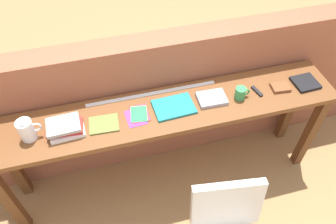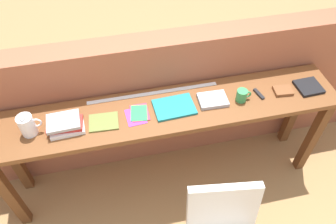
# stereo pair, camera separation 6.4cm
# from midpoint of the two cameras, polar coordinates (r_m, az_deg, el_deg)

# --- Properties ---
(ground_plane) EXTENTS (40.00, 40.00, 0.00)m
(ground_plane) POSITION_cam_midpoint_polar(r_m,az_deg,el_deg) (2.85, 0.67, -15.93)
(ground_plane) COLOR #9E7547
(brick_wall_back) EXTENTS (6.00, 0.20, 1.23)m
(brick_wall_back) POSITION_cam_midpoint_polar(r_m,az_deg,el_deg) (2.70, -2.81, 1.90)
(brick_wall_back) COLOR #935138
(brick_wall_back) RESTS_ON ground
(sideboard) EXTENTS (2.50, 0.44, 0.88)m
(sideboard) POSITION_cam_midpoint_polar(r_m,az_deg,el_deg) (2.38, -1.08, -1.71)
(sideboard) COLOR brown
(sideboard) RESTS_ON ground
(pitcher_white) EXTENTS (0.14, 0.10, 0.18)m
(pitcher_white) POSITION_cam_midpoint_polar(r_m,az_deg,el_deg) (2.25, -24.12, -2.87)
(pitcher_white) COLOR white
(pitcher_white) RESTS_ON sideboard
(book_stack_leftmost) EXTENTS (0.24, 0.18, 0.08)m
(book_stack_leftmost) POSITION_cam_midpoint_polar(r_m,az_deg,el_deg) (2.22, -18.26, -2.68)
(book_stack_leftmost) COLOR white
(book_stack_leftmost) RESTS_ON sideboard
(magazine_cycling) EXTENTS (0.20, 0.16, 0.01)m
(magazine_cycling) POSITION_cam_midpoint_polar(r_m,az_deg,el_deg) (2.22, -11.92, -2.09)
(magazine_cycling) COLOR olive
(magazine_cycling) RESTS_ON sideboard
(pamphlet_pile_colourful) EXTENTS (0.16, 0.19, 0.01)m
(pamphlet_pile_colourful) POSITION_cam_midpoint_polar(r_m,az_deg,el_deg) (2.24, -6.05, -0.54)
(pamphlet_pile_colourful) COLOR purple
(pamphlet_pile_colourful) RESTS_ON sideboard
(book_open_centre) EXTENTS (0.29, 0.22, 0.02)m
(book_open_centre) POSITION_cam_midpoint_polar(r_m,az_deg,el_deg) (2.28, 0.21, 0.90)
(book_open_centre) COLOR #19757A
(book_open_centre) RESTS_ON sideboard
(book_grey_hardcover) EXTENTS (0.21, 0.16, 0.03)m
(book_grey_hardcover) POSITION_cam_midpoint_polar(r_m,az_deg,el_deg) (2.34, 6.86, 2.35)
(book_grey_hardcover) COLOR #9E9EA3
(book_grey_hardcover) RESTS_ON sideboard
(mug) EXTENTS (0.11, 0.08, 0.09)m
(mug) POSITION_cam_midpoint_polar(r_m,az_deg,el_deg) (2.37, 11.78, 3.22)
(mug) COLOR #338C4C
(mug) RESTS_ON sideboard
(multitool_folded) EXTENTS (0.05, 0.11, 0.02)m
(multitool_folded) POSITION_cam_midpoint_polar(r_m,az_deg,el_deg) (2.46, 14.51, 3.52)
(multitool_folded) COLOR black
(multitool_folded) RESTS_ON sideboard
(leather_journal_brown) EXTENTS (0.14, 0.11, 0.02)m
(leather_journal_brown) POSITION_cam_midpoint_polar(r_m,az_deg,el_deg) (2.54, 18.30, 4.11)
(leather_journal_brown) COLOR brown
(leather_journal_brown) RESTS_ON sideboard
(book_repair_rightmost) EXTENTS (0.18, 0.18, 0.02)m
(book_repair_rightmost) POSITION_cam_midpoint_polar(r_m,az_deg,el_deg) (2.64, 22.16, 4.74)
(book_repair_rightmost) COLOR black
(book_repair_rightmost) RESTS_ON sideboard
(ruler_metal_back_edge) EXTENTS (0.96, 0.03, 0.00)m
(ruler_metal_back_edge) POSITION_cam_midpoint_polar(r_m,az_deg,el_deg) (2.38, -3.58, 3.22)
(ruler_metal_back_edge) COLOR silver
(ruler_metal_back_edge) RESTS_ON sideboard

